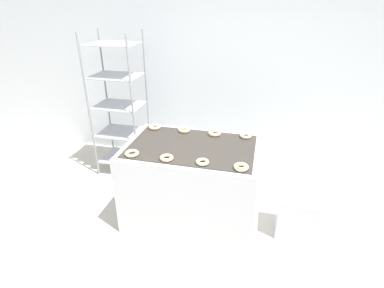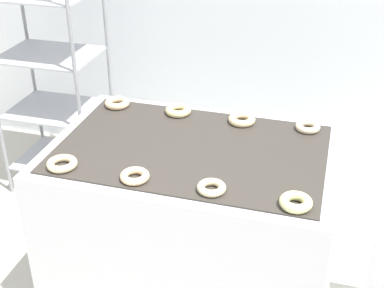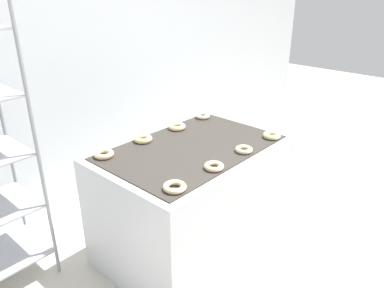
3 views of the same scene
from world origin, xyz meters
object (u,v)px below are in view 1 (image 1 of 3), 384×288
at_px(donut_near_midright, 202,162).
at_px(donut_far_midright, 215,133).
at_px(donut_near_left, 132,153).
at_px(donut_far_right, 246,136).
at_px(donut_near_right, 241,167).
at_px(fryer_machine, 192,182).
at_px(glaze_bin, 296,215).
at_px(baking_rack_cart, 119,106).
at_px(donut_far_midleft, 184,130).
at_px(donut_far_left, 155,127).
at_px(donut_near_midleft, 167,158).

relative_size(donut_near_midright, donut_far_midright, 0.88).
relative_size(donut_near_left, donut_far_right, 1.10).
xyz_separation_m(donut_near_right, donut_far_right, (-0.01, 0.68, -0.00)).
bearing_deg(fryer_machine, glaze_bin, -0.30).
xyz_separation_m(fryer_machine, donut_near_midright, (0.18, -0.33, 0.46)).
distance_m(baking_rack_cart, donut_far_midleft, 1.10).
height_order(donut_near_midright, donut_far_left, donut_far_left).
xyz_separation_m(baking_rack_cart, donut_far_midright, (1.36, -0.45, -0.05)).
bearing_deg(glaze_bin, donut_far_right, 150.28).
xyz_separation_m(donut_near_left, donut_near_midright, (0.69, -0.00, -0.00)).
relative_size(glaze_bin, donut_far_right, 3.53).
bearing_deg(donut_far_right, donut_near_right, -88.80).
relative_size(donut_far_left, donut_far_midright, 0.97).
height_order(donut_near_midleft, donut_far_midleft, donut_far_midleft).
bearing_deg(donut_near_midright, donut_far_left, 136.78).
distance_m(glaze_bin, donut_near_midright, 1.20).
bearing_deg(glaze_bin, baking_rack_cart, 161.14).
height_order(donut_near_midright, donut_far_midleft, donut_far_midleft).
relative_size(donut_near_right, donut_far_midright, 0.95).
relative_size(donut_near_midright, donut_far_left, 0.90).
bearing_deg(donut_far_right, donut_far_left, -179.76).
xyz_separation_m(donut_near_midleft, donut_near_right, (0.69, -0.01, 0.00)).
relative_size(donut_near_left, donut_near_right, 1.03).
bearing_deg(fryer_machine, donut_far_left, 147.65).
bearing_deg(donut_near_midright, donut_near_right, -2.08).
xyz_separation_m(glaze_bin, donut_near_midleft, (-1.27, -0.33, 0.68)).
bearing_deg(donut_near_midright, donut_far_midleft, 117.87).
bearing_deg(baking_rack_cart, donut_near_right, -33.22).
bearing_deg(donut_near_right, donut_far_midleft, 136.05).
distance_m(donut_near_left, donut_far_left, 0.66).
xyz_separation_m(donut_near_midleft, donut_near_midright, (0.34, 0.01, -0.00)).
distance_m(baking_rack_cart, donut_near_right, 2.04).
bearing_deg(donut_near_midleft, donut_far_midleft, 90.90).
distance_m(glaze_bin, donut_far_midright, 1.21).
height_order(glaze_bin, donut_far_right, donut_far_right).
xyz_separation_m(donut_near_midleft, donut_far_midleft, (-0.01, 0.67, 0.00)).
relative_size(donut_near_midright, donut_near_right, 0.92).
bearing_deg(glaze_bin, donut_far_left, 168.34).
height_order(donut_near_left, donut_far_midright, donut_far_midright).
bearing_deg(donut_near_midleft, donut_far_right, 44.76).
bearing_deg(donut_far_left, donut_near_midright, -43.22).
height_order(baking_rack_cart, donut_near_midright, baking_rack_cart).
height_order(donut_near_midright, donut_far_midright, donut_far_midright).
bearing_deg(donut_far_midright, donut_near_right, -62.14).
distance_m(donut_near_midright, donut_far_right, 0.74).
relative_size(donut_near_midright, donut_far_midleft, 0.89).
xyz_separation_m(baking_rack_cart, glaze_bin, (2.29, -0.78, -0.74)).
relative_size(glaze_bin, donut_near_right, 3.29).
xyz_separation_m(fryer_machine, donut_far_midleft, (-0.17, 0.33, 0.46)).
xyz_separation_m(glaze_bin, donut_far_midright, (-0.94, 0.33, 0.69)).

